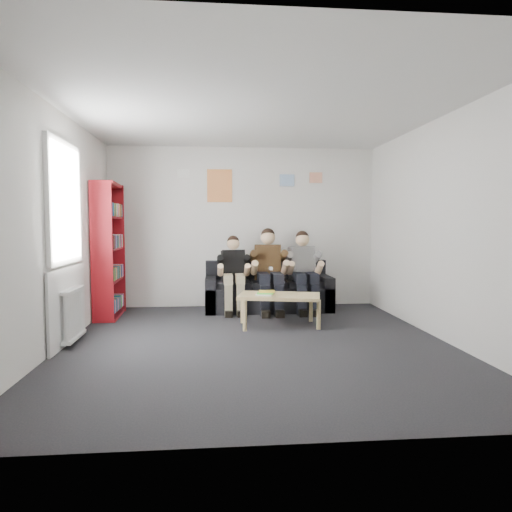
{
  "coord_description": "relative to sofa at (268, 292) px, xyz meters",
  "views": [
    {
      "loc": [
        -0.49,
        -5.28,
        1.4
      ],
      "look_at": [
        0.11,
        1.3,
        0.94
      ],
      "focal_mm": 32.0,
      "sensor_mm": 36.0,
      "label": 1
    }
  ],
  "objects": [
    {
      "name": "coffee_table",
      "position": [
        0.02,
        -1.25,
        0.1
      ],
      "size": [
        1.1,
        0.6,
        0.44
      ],
      "rotation": [
        0.0,
        0.0,
        -0.23
      ],
      "color": "tan",
      "rests_on": "ground"
    },
    {
      "name": "person_left",
      "position": [
        -0.57,
        -0.19,
        0.33
      ],
      "size": [
        0.37,
        0.79,
        1.22
      ],
      "rotation": [
        0.0,
        0.0,
        0.13
      ],
      "color": "black",
      "rests_on": "sofa"
    },
    {
      "name": "game_cases",
      "position": [
        -0.18,
        -1.27,
        0.18
      ],
      "size": [
        0.26,
        0.23,
        0.05
      ],
      "rotation": [
        0.0,
        0.0,
        -0.27
      ],
      "color": "silver",
      "rests_on": "coffee_table"
    },
    {
      "name": "sofa",
      "position": [
        0.0,
        0.0,
        0.0
      ],
      "size": [
        2.04,
        0.83,
        0.79
      ],
      "color": "black",
      "rests_on": "ground"
    },
    {
      "name": "person_right",
      "position": [
        0.57,
        -0.19,
        0.35
      ],
      "size": [
        0.41,
        0.87,
        1.3
      ],
      "rotation": [
        0.0,
        0.0,
        0.11
      ],
      "color": "silver",
      "rests_on": "sofa"
    },
    {
      "name": "poster_large",
      "position": [
        -0.78,
        0.37,
        1.77
      ],
      "size": [
        0.42,
        0.01,
        0.55
      ],
      "primitive_type": "cube",
      "color": "gold",
      "rests_on": "room_shell"
    },
    {
      "name": "bookshelf",
      "position": [
        -2.45,
        -0.38,
        0.73
      ],
      "size": [
        0.3,
        0.91,
        2.02
      ],
      "rotation": [
        0.0,
        0.0,
        0.04
      ],
      "color": "maroon",
      "rests_on": "ground"
    },
    {
      "name": "window",
      "position": [
        -2.6,
        -1.91,
        0.75
      ],
      "size": [
        0.05,
        1.3,
        2.36
      ],
      "color": "white",
      "rests_on": "room_shell"
    },
    {
      "name": "room_shell",
      "position": [
        -0.38,
        -2.11,
        1.07
      ],
      "size": [
        5.0,
        5.0,
        5.0
      ],
      "color": "black",
      "rests_on": "ground"
    },
    {
      "name": "radiator",
      "position": [
        -2.53,
        -1.91,
        0.07
      ],
      "size": [
        0.1,
        0.64,
        0.6
      ],
      "color": "white",
      "rests_on": "ground"
    },
    {
      "name": "poster_sign",
      "position": [
        -1.38,
        0.37,
        1.97
      ],
      "size": [
        0.2,
        0.01,
        0.14
      ],
      "primitive_type": "cube",
      "color": "white",
      "rests_on": "room_shell"
    },
    {
      "name": "poster_pink",
      "position": [
        0.87,
        0.37,
        1.92
      ],
      "size": [
        0.22,
        0.01,
        0.18
      ],
      "primitive_type": "cube",
      "color": "#DE45A2",
      "rests_on": "room_shell"
    },
    {
      "name": "person_middle",
      "position": [
        -0.0,
        -0.2,
        0.37
      ],
      "size": [
        0.43,
        0.92,
        1.34
      ],
      "rotation": [
        0.0,
        0.0,
        -0.12
      ],
      "color": "#4C3519",
      "rests_on": "sofa"
    },
    {
      "name": "poster_blue",
      "position": [
        0.37,
        0.37,
        1.87
      ],
      "size": [
        0.25,
        0.01,
        0.2
      ],
      "primitive_type": "cube",
      "color": "#4498EA",
      "rests_on": "room_shell"
    }
  ]
}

